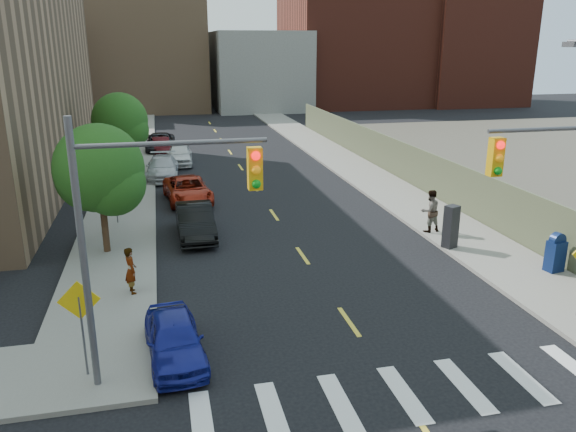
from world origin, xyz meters
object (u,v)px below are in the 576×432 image
parked_car_maroon (161,145)px  pedestrian_east (430,211)px  parked_car_white (180,154)px  parked_car_red (188,190)px  pedestrian_west (131,270)px  parked_car_grey (160,142)px  mailbox (556,252)px  parked_car_blue (174,339)px  parked_car_black (195,221)px  parked_car_silver (162,168)px  payphone (451,227)px

parked_car_maroon → pedestrian_east: 26.47m
parked_car_white → pedestrian_east: pedestrian_east is taller
parked_car_red → pedestrian_west: pedestrian_west is taller
parked_car_grey → parked_car_red: bearing=-84.5°
parked_car_white → parked_car_maroon: bearing=106.9°
parked_car_grey → mailbox: mailbox is taller
parked_car_white → mailbox: size_ratio=2.85×
parked_car_blue → parked_car_black: parked_car_black is taller
parked_car_blue → pedestrian_east: pedestrian_east is taller
parked_car_silver → mailbox: size_ratio=3.21×
parked_car_blue → pedestrian_west: (-1.31, 4.51, 0.35)m
pedestrian_west → parked_car_silver: bearing=-20.5°
parked_car_maroon → pedestrian_west: size_ratio=2.24×
pedestrian_east → payphone: bearing=79.5°
parked_car_blue → parked_car_red: parked_car_red is taller
mailbox → payphone: (-2.62, 3.29, 0.18)m
payphone → parked_car_red: bearing=112.9°
parked_car_blue → parked_car_black: 10.50m
parked_car_blue → parked_car_white: (1.30, 26.92, 0.11)m
parked_car_silver → pedestrian_west: (-1.32, -18.22, 0.27)m
mailbox → parked_car_grey: bearing=105.3°
parked_car_blue → pedestrian_east: (11.90, 8.34, 0.50)m
parked_car_silver → parked_car_maroon: bearing=92.7°
parked_car_black → pedestrian_east: 10.81m
parked_car_grey → pedestrian_west: size_ratio=3.08×
parked_car_maroon → mailbox: bearing=-67.8°
payphone → pedestrian_east: bearing=64.7°
parked_car_red → parked_car_maroon: parked_car_red is taller
parked_car_white → pedestrian_west: (-2.61, -22.42, 0.24)m
parked_car_red → parked_car_grey: (-1.30, 16.27, 0.03)m
parked_car_black → parked_car_maroon: bearing=92.5°
parked_car_black → parked_car_white: parked_car_black is taller
parked_car_black → payphone: 11.32m
pedestrian_east → parked_car_grey: bearing=-71.8°
parked_car_black → parked_car_grey: (-1.30, 22.43, -0.04)m
parked_car_red → parked_car_maroon: 15.47m
pedestrian_west → parked_car_maroon: bearing=-19.1°
parked_car_grey → parked_car_black: bearing=-85.7°
parked_car_white → parked_car_grey: 6.06m
parked_car_white → parked_car_grey: size_ratio=0.85×
parked_car_grey → mailbox: size_ratio=3.34×
parked_car_white → mailbox: mailbox is taller
pedestrian_east → parked_car_blue: bearing=27.4°
parked_car_black → parked_car_red: bearing=89.1°
parked_car_maroon → pedestrian_east: size_ratio=1.90×
parked_car_maroon → parked_car_grey: size_ratio=0.73×
parked_car_red → parked_car_white: bearing=84.0°
parked_car_blue → mailbox: (14.42, 2.91, 0.26)m
parked_car_silver → payphone: bearing=-51.6°
parked_car_blue → payphone: (11.80, 6.20, 0.44)m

